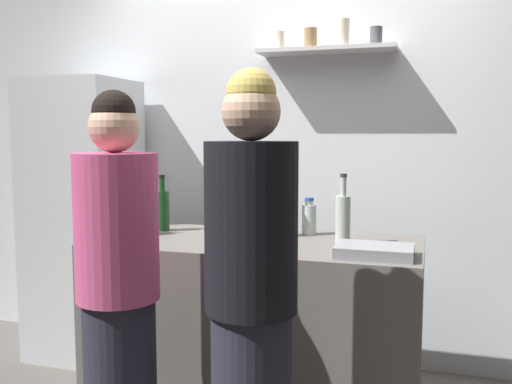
% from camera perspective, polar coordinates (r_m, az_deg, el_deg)
% --- Properties ---
extents(back_wall_assembly, '(4.80, 0.32, 2.60)m').
position_cam_1_polar(back_wall_assembly, '(3.59, 3.69, 3.86)').
color(back_wall_assembly, white).
rests_on(back_wall_assembly, ground).
extents(refrigerator, '(0.60, 0.60, 1.77)m').
position_cam_1_polar(refrigerator, '(3.79, -17.07, -2.65)').
color(refrigerator, silver).
rests_on(refrigerator, ground).
extents(counter, '(1.66, 0.76, 0.89)m').
position_cam_1_polar(counter, '(3.00, 0.00, -13.28)').
color(counter, '#66605B').
rests_on(counter, ground).
extents(baking_pan, '(0.34, 0.24, 0.05)m').
position_cam_1_polar(baking_pan, '(2.57, 11.93, -5.87)').
color(baking_pan, gray).
rests_on(baking_pan, counter).
extents(utensil_holder, '(0.10, 0.10, 0.22)m').
position_cam_1_polar(utensil_holder, '(3.11, -11.13, -3.06)').
color(utensil_holder, '#B2B2B7').
rests_on(utensil_holder, counter).
extents(wine_bottle_green_glass, '(0.08, 0.08, 0.32)m').
position_cam_1_polar(wine_bottle_green_glass, '(3.20, -9.46, -1.74)').
color(wine_bottle_green_glass, '#19471E').
rests_on(wine_bottle_green_glass, counter).
extents(wine_bottle_dark_glass, '(0.07, 0.07, 0.30)m').
position_cam_1_polar(wine_bottle_dark_glass, '(2.91, -0.54, -2.65)').
color(wine_bottle_dark_glass, black).
rests_on(wine_bottle_dark_glass, counter).
extents(wine_bottle_amber_glass, '(0.08, 0.08, 0.34)m').
position_cam_1_polar(wine_bottle_amber_glass, '(2.99, 2.44, -2.09)').
color(wine_bottle_amber_glass, '#472814').
rests_on(wine_bottle_amber_glass, counter).
extents(wine_bottle_pale_glass, '(0.07, 0.07, 0.35)m').
position_cam_1_polar(wine_bottle_pale_glass, '(2.81, 8.81, -2.57)').
color(wine_bottle_pale_glass, '#B2BFB2').
rests_on(wine_bottle_pale_glass, counter).
extents(water_bottle_plastic, '(0.08, 0.08, 0.20)m').
position_cam_1_polar(water_bottle_plastic, '(3.05, 5.40, -2.68)').
color(water_bottle_plastic, silver).
rests_on(water_bottle_plastic, counter).
extents(person_blonde, '(0.34, 0.34, 1.67)m').
position_cam_1_polar(person_blonde, '(2.10, -0.49, -10.89)').
color(person_blonde, '#262633').
rests_on(person_blonde, ground).
extents(person_pink_top, '(0.34, 0.34, 1.61)m').
position_cam_1_polar(person_pink_top, '(2.41, -13.79, -9.70)').
color(person_pink_top, '#262633').
rests_on(person_pink_top, ground).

